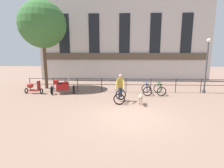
# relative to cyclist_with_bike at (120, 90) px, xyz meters

# --- Properties ---
(ground_plane) EXTENTS (60.00, 60.00, 0.00)m
(ground_plane) POSITION_rel_cyclist_with_bike_xyz_m (0.47, -2.55, -0.76)
(ground_plane) COLOR #846656
(canal_railing) EXTENTS (15.05, 0.05, 1.05)m
(canal_railing) POSITION_rel_cyclist_with_bike_xyz_m (0.47, 2.65, -0.05)
(canal_railing) COLOR #232326
(canal_railing) RESTS_ON ground_plane
(building_facade) EXTENTS (18.00, 0.72, 8.32)m
(building_facade) POSITION_rel_cyclist_with_bike_xyz_m (0.47, 8.44, 3.38)
(building_facade) COLOR beige
(building_facade) RESTS_ON ground_plane
(cyclist_with_bike) EXTENTS (0.78, 1.23, 1.70)m
(cyclist_with_bike) POSITION_rel_cyclist_with_bike_xyz_m (0.00, 0.00, 0.00)
(cyclist_with_bike) COLOR black
(cyclist_with_bike) RESTS_ON ground_plane
(dog) EXTENTS (0.31, 0.92, 0.63)m
(dog) POSITION_rel_cyclist_with_bike_xyz_m (1.18, -0.62, -0.32)
(dog) COLOR tan
(dog) RESTS_ON ground_plane
(parked_motorcycle) EXTENTS (1.77, 0.93, 1.35)m
(parked_motorcycle) POSITION_rel_cyclist_with_bike_xyz_m (-4.20, 1.84, -0.20)
(parked_motorcycle) COLOR black
(parked_motorcycle) RESTS_ON ground_plane
(parked_bicycle_near_lamp) EXTENTS (0.71, 1.14, 0.86)m
(parked_bicycle_near_lamp) POSITION_rel_cyclist_with_bike_xyz_m (1.94, 1.99, -0.41)
(parked_bicycle_near_lamp) COLOR black
(parked_bicycle_near_lamp) RESTS_ON ground_plane
(parked_bicycle_mid_left) EXTENTS (0.69, 1.13, 0.86)m
(parked_bicycle_mid_left) POSITION_rel_cyclist_with_bike_xyz_m (2.88, 1.99, -0.41)
(parked_bicycle_mid_left) COLOR black
(parked_bicycle_mid_left) RESTS_ON ground_plane
(parked_scooter) EXTENTS (1.31, 0.51, 0.96)m
(parked_scooter) POSITION_rel_cyclist_with_bike_xyz_m (-6.43, 1.92, -0.30)
(parked_scooter) COLOR black
(parked_scooter) RESTS_ON ground_plane
(street_lamp) EXTENTS (0.28, 0.28, 4.00)m
(street_lamp) POSITION_rel_cyclist_with_bike_xyz_m (6.34, 2.62, 1.49)
(street_lamp) COLOR #424247
(street_lamp) RESTS_ON ground_plane
(tree_canalside_left) EXTENTS (3.72, 3.72, 7.06)m
(tree_canalside_left) POSITION_rel_cyclist_with_bike_xyz_m (-6.21, 3.83, 4.43)
(tree_canalside_left) COLOR brown
(tree_canalside_left) RESTS_ON ground_plane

